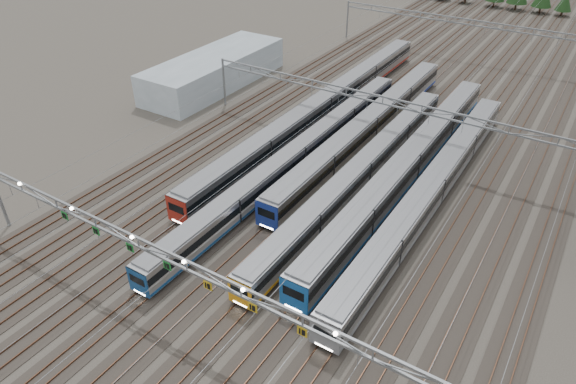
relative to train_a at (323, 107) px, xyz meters
The scene contains 12 objects.
ground 45.10m from the train_a, 75.54° to the right, with size 400.00×400.00×0.00m, color #47423A.
track_bed 57.50m from the train_a, 78.72° to the left, with size 54.00×260.00×5.42m.
train_a is the anchor object (origin of this frame).
train_b 15.67m from the train_a, 73.31° to the right, with size 2.61×57.64×3.39m.
train_c 9.41m from the train_a, 16.96° to the right, with size 3.02×52.41×3.94m.
train_d 19.67m from the train_a, 46.64° to the right, with size 2.67×51.20×3.47m.
train_e 20.51m from the train_a, 28.66° to the right, with size 3.06×55.85×3.99m.
train_f 26.28m from the train_a, 31.12° to the right, with size 2.92×53.01×3.81m.
gantry_near 45.41m from the train_a, 75.63° to the right, with size 56.36×0.61×8.08m.
gantry_mid 12.53m from the train_a, 17.82° to the right, with size 56.36×0.36×8.00m.
gantry_far 43.09m from the train_a, 74.79° to the left, with size 56.36×0.36×8.00m.
west_shed 23.87m from the train_a, behind, with size 10.00×30.00×5.47m, color #9BAEBA.
Camera 1 is at (24.17, -22.43, 35.86)m, focal length 32.00 mm.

